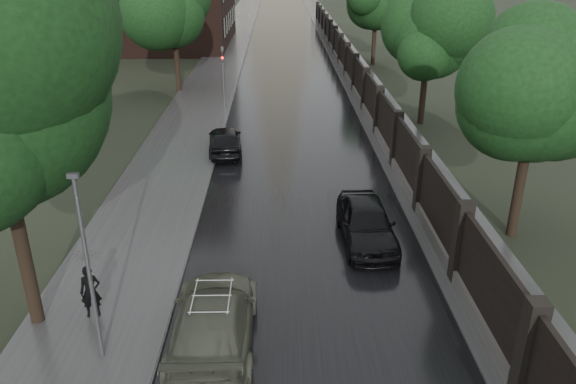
{
  "coord_description": "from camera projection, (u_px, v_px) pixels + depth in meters",
  "views": [
    {
      "loc": [
        -0.94,
        -9.88,
        9.62
      ],
      "look_at": [
        -0.59,
        8.6,
        1.5
      ],
      "focal_mm": 35.0,
      "sensor_mm": 36.0,
      "label": 1
    }
  ],
  "objects": [
    {
      "name": "pedestrian_umbrella",
      "position": [
        86.0,
        266.0,
        15.04
      ],
      "size": [
        1.07,
        1.08,
        2.4
      ],
      "rotation": [
        0.0,
        0.0,
        0.22
      ],
      "color": "black",
      "rests_on": "sidewalk_left"
    },
    {
      "name": "lamp_post",
      "position": [
        89.0,
        270.0,
        13.13
      ],
      "size": [
        0.25,
        0.12,
        5.11
      ],
      "color": "#59595E",
      "rests_on": "ground"
    },
    {
      "name": "car_right_near",
      "position": [
        366.0,
        223.0,
        19.6
      ],
      "size": [
        1.91,
        4.49,
        1.51
      ],
      "primitive_type": "imported",
      "rotation": [
        0.0,
        0.0,
        0.03
      ],
      "color": "black",
      "rests_on": "ground"
    },
    {
      "name": "tree_right_b",
      "position": [
        429.0,
        37.0,
        31.2
      ],
      "size": [
        4.08,
        4.08,
        7.01
      ],
      "color": "black",
      "rests_on": "ground"
    },
    {
      "name": "hatchback_left",
      "position": [
        225.0,
        140.0,
        28.16
      ],
      "size": [
        1.99,
        4.17,
        1.38
      ],
      "primitive_type": "imported",
      "rotation": [
        0.0,
        0.0,
        3.23
      ],
      "color": "black",
      "rests_on": "ground"
    },
    {
      "name": "fence_right",
      "position": [
        351.0,
        72.0,
        41.9
      ],
      "size": [
        0.45,
        75.72,
        2.7
      ],
      "color": "#383533",
      "rests_on": "ground"
    },
    {
      "name": "tree_right_a",
      "position": [
        535.0,
        101.0,
        18.39
      ],
      "size": [
        4.08,
        4.08,
        7.01
      ],
      "color": "black",
      "rests_on": "ground"
    },
    {
      "name": "volga_sedan",
      "position": [
        213.0,
        322.0,
        14.41
      ],
      "size": [
        2.16,
        5.25,
        1.52
      ],
      "primitive_type": "imported",
      "rotation": [
        0.0,
        0.0,
        3.15
      ],
      "color": "#45493A",
      "rests_on": "ground"
    },
    {
      "name": "tree_right_c",
      "position": [
        376.0,
        6.0,
        47.68
      ],
      "size": [
        4.08,
        4.08,
        7.01
      ],
      "color": "black",
      "rests_on": "ground"
    },
    {
      "name": "traffic_light",
      "position": [
        223.0,
        73.0,
        34.77
      ],
      "size": [
        0.16,
        0.32,
        4.0
      ],
      "color": "#59595E",
      "rests_on": "ground"
    },
    {
      "name": "tree_left_far",
      "position": [
        173.0,
        16.0,
        38.14
      ],
      "size": [
        4.25,
        4.25,
        7.39
      ],
      "color": "black",
      "rests_on": "ground"
    }
  ]
}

